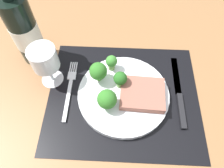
{
  "coord_description": "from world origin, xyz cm",
  "views": [
    {
      "loc": [
        -1.82,
        -27.51,
        51.36
      ],
      "look_at": [
        -3.22,
        2.71,
        1.9
      ],
      "focal_mm": 33.64,
      "sensor_mm": 36.0,
      "label": 1
    }
  ],
  "objects": [
    {
      "name": "broccoli_center",
      "position": [
        -1.04,
        2.3,
        5.26
      ],
      "size": [
        3.61,
        3.61,
        5.48
      ],
      "color": "#6B994C",
      "rests_on": "plate"
    },
    {
      "name": "ground_plane",
      "position": [
        0.0,
        0.0,
        -1.5
      ],
      "size": [
        140.0,
        110.0,
        3.0
      ],
      "primitive_type": "cube",
      "color": "brown"
    },
    {
      "name": "broccoli_near_fork",
      "position": [
        -6.94,
        4.08,
        5.8
      ],
      "size": [
        4.8,
        4.8,
        6.39
      ],
      "color": "#5B8942",
      "rests_on": "plate"
    },
    {
      "name": "wine_bottle",
      "position": [
        -27.36,
        13.18,
        10.95
      ],
      "size": [
        7.63,
        7.63,
        30.51
      ],
      "color": "black",
      "rests_on": "ground_plane"
    },
    {
      "name": "placemat",
      "position": [
        0.0,
        0.0,
        0.15
      ],
      "size": [
        41.29,
        35.01,
        0.3
      ],
      "primitive_type": "cube",
      "color": "black",
      "rests_on": "ground_plane"
    },
    {
      "name": "fork",
      "position": [
        -15.06,
        1.42,
        0.55
      ],
      "size": [
        2.4,
        19.2,
        0.5
      ],
      "rotation": [
        0.0,
        0.0,
        -0.04
      ],
      "color": "silver",
      "rests_on": "placemat"
    },
    {
      "name": "broccoli_back_left",
      "position": [
        -4.14,
        -3.85,
        5.26
      ],
      "size": [
        5.0,
        5.0,
        5.95
      ],
      "color": "#5B8942",
      "rests_on": "plate"
    },
    {
      "name": "broccoli_near_steak",
      "position": [
        -3.61,
        8.09,
        4.85
      ],
      "size": [
        3.25,
        3.25,
        4.95
      ],
      "color": "#6B994C",
      "rests_on": "plate"
    },
    {
      "name": "steak",
      "position": [
        4.91,
        -0.58,
        2.92
      ],
      "size": [
        12.01,
        10.25,
        2.04
      ],
      "primitive_type": "cube",
      "rotation": [
        0.0,
        0.0,
        -0.05
      ],
      "color": "#8C5647",
      "rests_on": "plate"
    },
    {
      "name": "knife",
      "position": [
        15.4,
        0.53,
        0.6
      ],
      "size": [
        1.8,
        23.0,
        0.8
      ],
      "rotation": [
        0.0,
        0.0,
        0.04
      ],
      "color": "black",
      "rests_on": "placemat"
    },
    {
      "name": "plate",
      "position": [
        0.0,
        0.0,
        1.1
      ],
      "size": [
        24.71,
        24.71,
        1.6
      ],
      "primitive_type": "cylinder",
      "color": "silver",
      "rests_on": "placemat"
    },
    {
      "name": "wine_glass",
      "position": [
        -20.57,
        4.72,
        8.9
      ],
      "size": [
        7.15,
        7.15,
        12.71
      ],
      "color": "silver",
      "rests_on": "ground_plane"
    }
  ]
}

